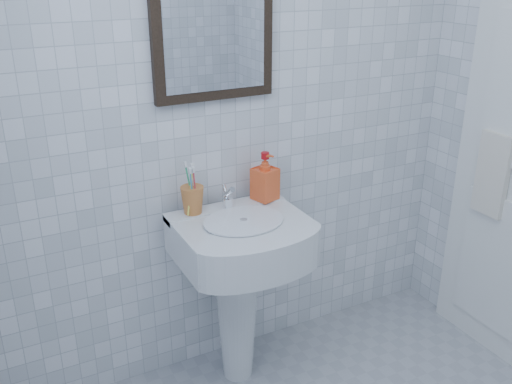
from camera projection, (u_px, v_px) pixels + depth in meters
wall_back at (235, 93)px, 2.35m from camera, size 2.20×0.02×2.50m
washbasin at (239, 272)px, 2.40m from camera, size 0.52×0.38×0.81m
faucet at (228, 198)px, 2.36m from camera, size 0.04×0.10×0.11m
toothbrush_cup at (192, 200)px, 2.31m from camera, size 0.12×0.12×0.11m
soap_dispenser at (265, 176)px, 2.43m from camera, size 0.12×0.12×0.21m
wall_mirror at (213, 19)px, 2.17m from camera, size 0.50×0.04×0.62m
towel_ring at (502, 135)px, 2.48m from camera, size 0.01×0.18×0.18m
hand_towel at (492, 175)px, 2.54m from camera, size 0.03×0.16×0.38m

